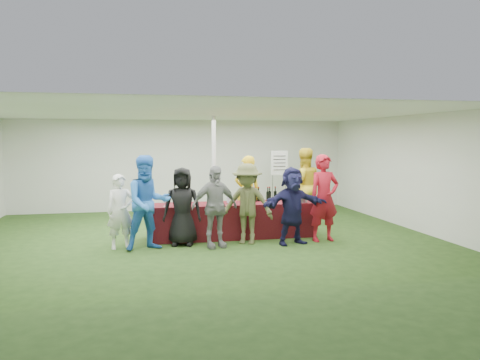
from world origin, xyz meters
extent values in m
plane|color=#284719|center=(0.00, 0.00, 0.00)|extent=(60.00, 60.00, 0.00)
plane|color=white|center=(0.00, 4.00, 1.35)|extent=(10.00, 0.00, 10.00)
plane|color=white|center=(0.00, -4.00, 1.35)|extent=(10.00, 0.00, 10.00)
plane|color=white|center=(5.00, 0.00, 1.35)|extent=(0.00, 8.00, 8.00)
plane|color=white|center=(0.00, 0.00, 2.70)|extent=(10.00, 10.00, 0.00)
cylinder|color=silver|center=(0.50, 1.20, 1.35)|extent=(0.10, 0.10, 2.70)
cube|color=#5C1516|center=(0.64, -0.26, 0.38)|extent=(3.60, 0.80, 0.75)
cylinder|color=black|center=(0.91, -0.11, 0.86)|extent=(0.07, 0.07, 0.22)
cylinder|color=black|center=(0.91, -0.11, 1.01)|extent=(0.03, 0.03, 0.08)
cylinder|color=maroon|center=(0.91, -0.11, 1.06)|extent=(0.03, 0.03, 0.02)
cylinder|color=black|center=(1.10, -0.08, 0.86)|extent=(0.07, 0.07, 0.22)
cylinder|color=black|center=(1.10, -0.08, 1.01)|extent=(0.03, 0.03, 0.08)
cylinder|color=maroon|center=(1.10, -0.08, 1.06)|extent=(0.03, 0.03, 0.02)
cylinder|color=black|center=(1.21, -0.12, 0.86)|extent=(0.07, 0.07, 0.22)
cylinder|color=black|center=(1.21, -0.12, 1.01)|extent=(0.03, 0.03, 0.08)
cylinder|color=maroon|center=(1.21, -0.12, 1.06)|extent=(0.03, 0.03, 0.02)
cylinder|color=black|center=(1.30, -0.10, 0.86)|extent=(0.07, 0.07, 0.22)
cylinder|color=black|center=(1.30, -0.10, 1.01)|extent=(0.03, 0.03, 0.08)
cylinder|color=maroon|center=(1.30, -0.10, 1.06)|extent=(0.03, 0.03, 0.02)
cylinder|color=black|center=(1.50, -0.13, 0.86)|extent=(0.07, 0.07, 0.22)
cylinder|color=black|center=(1.50, -0.13, 1.01)|extent=(0.03, 0.03, 0.08)
cylinder|color=maroon|center=(1.50, -0.13, 1.06)|extent=(0.03, 0.03, 0.02)
cylinder|color=black|center=(1.56, -0.10, 0.86)|extent=(0.07, 0.07, 0.22)
cylinder|color=black|center=(1.56, -0.10, 1.01)|extent=(0.03, 0.03, 0.08)
cylinder|color=maroon|center=(1.56, -0.10, 1.06)|extent=(0.03, 0.03, 0.02)
cylinder|color=black|center=(1.69, -0.10, 0.86)|extent=(0.07, 0.07, 0.22)
cylinder|color=black|center=(1.69, -0.10, 1.01)|extent=(0.03, 0.03, 0.08)
cylinder|color=maroon|center=(1.69, -0.10, 1.06)|extent=(0.03, 0.03, 0.02)
cylinder|color=silver|center=(-0.79, -0.49, 0.75)|extent=(0.06, 0.06, 0.00)
cylinder|color=silver|center=(-0.79, -0.49, 0.79)|extent=(0.01, 0.01, 0.07)
cylinder|color=silver|center=(-0.79, -0.49, 0.87)|extent=(0.06, 0.06, 0.08)
cylinder|color=#42070C|center=(-0.79, -0.49, 0.84)|extent=(0.05, 0.05, 0.02)
cylinder|color=silver|center=(-0.47, -0.54, 0.75)|extent=(0.06, 0.06, 0.00)
cylinder|color=silver|center=(-0.47, -0.54, 0.79)|extent=(0.01, 0.01, 0.07)
cylinder|color=silver|center=(-0.47, -0.54, 0.87)|extent=(0.06, 0.06, 0.08)
cylinder|color=#42070C|center=(-0.47, -0.54, 0.84)|extent=(0.05, 0.05, 0.02)
cylinder|color=silver|center=(-0.16, -0.53, 0.75)|extent=(0.06, 0.06, 0.00)
cylinder|color=silver|center=(-0.16, -0.53, 0.79)|extent=(0.01, 0.01, 0.07)
cylinder|color=silver|center=(-0.16, -0.53, 0.87)|extent=(0.06, 0.06, 0.08)
cylinder|color=#42070C|center=(-0.16, -0.53, 0.84)|extent=(0.05, 0.05, 0.02)
cylinder|color=silver|center=(0.31, -0.57, 0.75)|extent=(0.06, 0.06, 0.00)
cylinder|color=silver|center=(0.31, -0.57, 0.79)|extent=(0.01, 0.01, 0.07)
cylinder|color=silver|center=(0.31, -0.57, 0.87)|extent=(0.06, 0.06, 0.08)
cylinder|color=#42070C|center=(0.31, -0.57, 0.84)|extent=(0.05, 0.05, 0.02)
cylinder|color=silver|center=(0.60, -0.18, 0.85)|extent=(0.07, 0.07, 0.20)
cylinder|color=silver|center=(0.60, -0.18, 0.96)|extent=(0.03, 0.03, 0.03)
cube|color=white|center=(2.21, -0.21, 0.77)|extent=(0.25, 0.18, 0.03)
cylinder|color=slate|center=(2.17, -0.48, 0.84)|extent=(0.25, 0.25, 0.18)
cylinder|color=slate|center=(2.46, 2.79, 0.55)|extent=(0.02, 0.02, 1.10)
cylinder|color=slate|center=(2.86, 2.79, 0.55)|extent=(0.02, 0.02, 1.10)
cube|color=white|center=(2.66, 2.79, 1.45)|extent=(0.50, 0.02, 0.70)
cube|color=black|center=(2.66, 2.77, 1.65)|extent=(0.36, 0.01, 0.02)
cube|color=black|center=(2.66, 2.77, 1.55)|extent=(0.36, 0.01, 0.02)
cube|color=black|center=(2.66, 2.77, 1.45)|extent=(0.36, 0.01, 0.02)
cube|color=black|center=(2.66, 2.77, 1.35)|extent=(0.36, 0.01, 0.02)
cube|color=black|center=(2.66, 2.77, 1.25)|extent=(0.36, 0.01, 0.02)
imported|color=yellow|center=(1.25, 0.81, 0.87)|extent=(0.66, 0.46, 1.74)
imported|color=gold|center=(2.75, 0.98, 0.96)|extent=(0.96, 0.77, 1.91)
imported|color=white|center=(-1.66, -0.83, 0.73)|extent=(0.60, 0.47, 1.46)
imported|color=blue|center=(-1.14, -1.04, 0.91)|extent=(1.04, 0.90, 1.83)
imported|color=black|center=(-0.46, -0.78, 0.79)|extent=(0.86, 0.65, 1.57)
imported|color=gray|center=(0.14, -1.13, 0.81)|extent=(1.02, 0.61, 1.62)
imported|color=#50532E|center=(0.85, -0.93, 0.82)|extent=(1.22, 0.99, 1.64)
imported|color=#191940|center=(1.73, -1.17, 0.79)|extent=(1.53, 0.78, 1.58)
imported|color=maroon|center=(2.48, -1.02, 0.91)|extent=(0.71, 0.51, 1.82)
camera|label=1|loc=(-1.28, -10.12, 2.14)|focal=35.00mm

